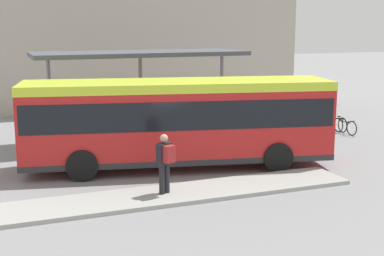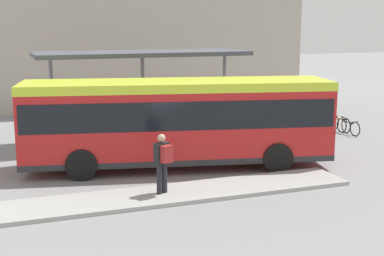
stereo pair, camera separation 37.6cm
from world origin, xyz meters
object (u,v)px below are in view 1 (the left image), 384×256
Objects in this scene: bicycle_black at (345,126)px; potted_planter_near_shelter at (161,136)px; city_bus at (178,117)px; bicycle_orange at (337,123)px; pedestrian_waiting at (165,160)px.

potted_planter_near_shelter is (-9.09, -0.62, 0.36)m from bicycle_black.
city_bus reaches higher than potted_planter_near_shelter.
city_bus is 6.82× the size of bicycle_black.
city_bus is 9.64m from bicycle_black.
city_bus is at bearing -91.23° from potted_planter_near_shelter.
bicycle_black is 0.77m from bicycle_orange.
pedestrian_waiting is 1.30× the size of potted_planter_near_shelter.
bicycle_black is 0.94× the size of bicycle_orange.
potted_planter_near_shelter is at bearing -89.77° from bicycle_black.
bicycle_orange is at bearing 32.90° from city_bus.
potted_planter_near_shelter is (-9.19, -1.38, 0.35)m from bicycle_orange.
city_bus is 2.35m from potted_planter_near_shelter.
bicycle_orange is at bearing 8.56° from potted_planter_near_shelter.
city_bus is 3.41m from pedestrian_waiting.
bicycle_black is (10.63, 5.70, -0.79)m from pedestrian_waiting.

